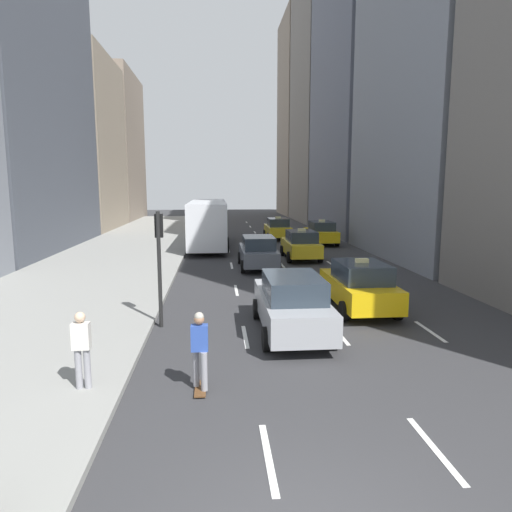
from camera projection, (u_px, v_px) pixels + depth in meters
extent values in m
cube|color=gray|center=(130.00, 249.00, 31.41)|extent=(8.00, 66.00, 0.15)
cube|color=white|center=(268.00, 457.00, 7.39)|extent=(0.12, 2.00, 0.01)
cube|color=white|center=(245.00, 336.00, 13.29)|extent=(0.12, 2.00, 0.01)
cube|color=white|center=(236.00, 290.00, 19.20)|extent=(0.12, 2.00, 0.01)
cube|color=white|center=(232.00, 266.00, 25.11)|extent=(0.12, 2.00, 0.01)
cube|color=white|center=(229.00, 250.00, 31.02)|extent=(0.12, 2.00, 0.01)
cube|color=white|center=(227.00, 240.00, 36.92)|extent=(0.12, 2.00, 0.01)
cube|color=white|center=(225.00, 233.00, 42.83)|extent=(0.12, 2.00, 0.01)
cube|color=white|center=(224.00, 227.00, 48.74)|extent=(0.12, 2.00, 0.01)
cube|color=white|center=(223.00, 222.00, 54.65)|extent=(0.12, 2.00, 0.01)
cube|color=white|center=(434.00, 449.00, 7.62)|extent=(0.12, 2.00, 0.01)
cube|color=white|center=(339.00, 334.00, 13.53)|extent=(0.12, 2.00, 0.01)
cube|color=white|center=(302.00, 289.00, 19.44)|extent=(0.12, 2.00, 0.01)
cube|color=white|center=(282.00, 265.00, 25.35)|extent=(0.12, 2.00, 0.01)
cube|color=white|center=(269.00, 250.00, 31.25)|extent=(0.12, 2.00, 0.01)
cube|color=white|center=(261.00, 240.00, 37.16)|extent=(0.12, 2.00, 0.01)
cube|color=white|center=(255.00, 232.00, 43.07)|extent=(0.12, 2.00, 0.01)
cube|color=white|center=(250.00, 227.00, 48.98)|extent=(0.12, 2.00, 0.01)
cube|color=white|center=(247.00, 222.00, 54.89)|extent=(0.12, 2.00, 0.01)
cube|color=white|center=(430.00, 331.00, 13.77)|extent=(0.12, 2.00, 0.01)
cube|color=white|center=(366.00, 288.00, 19.68)|extent=(0.12, 2.00, 0.01)
cube|color=white|center=(331.00, 264.00, 25.58)|extent=(0.12, 2.00, 0.01)
cube|color=white|center=(310.00, 249.00, 31.49)|extent=(0.12, 2.00, 0.01)
cube|color=white|center=(295.00, 239.00, 37.40)|extent=(0.12, 2.00, 0.01)
cube|color=white|center=(284.00, 232.00, 43.31)|extent=(0.12, 2.00, 0.01)
cube|color=white|center=(276.00, 226.00, 49.22)|extent=(0.12, 2.00, 0.01)
cube|color=white|center=(270.00, 222.00, 55.12)|extent=(0.12, 2.00, 0.01)
cube|color=gray|center=(83.00, 145.00, 44.65)|extent=(6.00, 12.49, 16.68)
cube|color=gray|center=(113.00, 148.00, 57.80)|extent=(6.00, 13.49, 18.17)
cube|color=slate|center=(362.00, 27.00, 40.25)|extent=(6.00, 14.64, 36.54)
cube|color=slate|center=(324.00, 63.00, 54.32)|extent=(6.00, 13.16, 37.78)
cube|color=gray|center=(302.00, 118.00, 68.29)|extent=(6.00, 12.25, 28.73)
cube|color=yellow|center=(277.00, 230.00, 37.55)|extent=(1.80, 4.40, 0.76)
cube|color=#28333D|center=(278.00, 222.00, 37.18)|extent=(1.58, 2.29, 0.64)
cube|color=#F2E599|center=(278.00, 217.00, 37.12)|extent=(0.44, 0.20, 0.14)
cylinder|color=black|center=(265.00, 233.00, 38.87)|extent=(0.22, 0.66, 0.66)
cylinder|color=black|center=(286.00, 233.00, 39.03)|extent=(0.22, 0.66, 0.66)
cylinder|color=black|center=(268.00, 237.00, 36.19)|extent=(0.22, 0.66, 0.66)
cylinder|color=black|center=(291.00, 237.00, 36.34)|extent=(0.22, 0.66, 0.66)
cube|color=yellow|center=(301.00, 247.00, 27.26)|extent=(1.80, 4.40, 0.76)
cube|color=#28333D|center=(302.00, 236.00, 26.89)|extent=(1.58, 2.29, 0.64)
cube|color=#F2E599|center=(302.00, 230.00, 26.83)|extent=(0.44, 0.20, 0.14)
cylinder|color=black|center=(282.00, 251.00, 28.58)|extent=(0.22, 0.66, 0.66)
cylinder|color=black|center=(311.00, 250.00, 28.73)|extent=(0.22, 0.66, 0.66)
cylinder|color=black|center=(289.00, 257.00, 25.90)|extent=(0.22, 0.66, 0.66)
cylinder|color=black|center=(320.00, 257.00, 26.05)|extent=(0.22, 0.66, 0.66)
cube|color=yellow|center=(358.00, 290.00, 16.16)|extent=(1.80, 4.40, 0.76)
cube|color=#28333D|center=(361.00, 272.00, 15.80)|extent=(1.58, 2.29, 0.64)
cube|color=#F2E599|center=(362.00, 261.00, 15.74)|extent=(0.44, 0.20, 0.14)
cylinder|color=black|center=(324.00, 292.00, 17.49)|extent=(0.22, 0.66, 0.66)
cylinder|color=black|center=(370.00, 291.00, 17.64)|extent=(0.22, 0.66, 0.66)
cylinder|color=black|center=(344.00, 311.00, 14.80)|extent=(0.22, 0.66, 0.66)
cylinder|color=black|center=(398.00, 310.00, 14.96)|extent=(0.22, 0.66, 0.66)
cube|color=yellow|center=(321.00, 235.00, 34.22)|extent=(1.80, 4.40, 0.76)
cube|color=#28333D|center=(322.00, 226.00, 33.86)|extent=(1.58, 2.29, 0.64)
cube|color=#F2E599|center=(322.00, 221.00, 33.80)|extent=(0.44, 0.20, 0.14)
cylinder|color=black|center=(305.00, 238.00, 35.55)|extent=(0.22, 0.66, 0.66)
cylinder|color=black|center=(328.00, 238.00, 35.70)|extent=(0.22, 0.66, 0.66)
cylinder|color=black|center=(313.00, 242.00, 32.86)|extent=(0.22, 0.66, 0.66)
cylinder|color=black|center=(337.00, 242.00, 33.02)|extent=(0.22, 0.66, 0.66)
cube|color=#9EA0A5|center=(291.00, 308.00, 13.60)|extent=(1.80, 4.84, 0.82)
cube|color=#28333D|center=(293.00, 287.00, 13.20)|extent=(1.58, 2.52, 0.64)
cylinder|color=black|center=(257.00, 309.00, 15.06)|extent=(0.22, 0.66, 0.66)
cylinder|color=black|center=(310.00, 308.00, 15.21)|extent=(0.22, 0.66, 0.66)
cylinder|color=black|center=(267.00, 339.00, 12.11)|extent=(0.22, 0.66, 0.66)
cylinder|color=black|center=(333.00, 337.00, 12.26)|extent=(0.22, 0.66, 0.66)
cube|color=#565B66|center=(258.00, 255.00, 24.31)|extent=(1.80, 4.55, 0.76)
cube|color=#28333D|center=(259.00, 242.00, 23.94)|extent=(1.58, 2.37, 0.64)
cylinder|color=black|center=(240.00, 258.00, 25.68)|extent=(0.22, 0.66, 0.66)
cylinder|color=black|center=(272.00, 258.00, 25.84)|extent=(0.22, 0.66, 0.66)
cylinder|color=black|center=(243.00, 267.00, 22.91)|extent=(0.22, 0.66, 0.66)
cylinder|color=black|center=(278.00, 266.00, 23.06)|extent=(0.22, 0.66, 0.66)
cube|color=silver|center=(208.00, 222.00, 32.84)|extent=(2.50, 11.60, 2.90)
cube|color=#28333D|center=(209.00, 212.00, 38.45)|extent=(2.30, 0.12, 1.40)
cube|color=#28333D|center=(191.00, 217.00, 32.68)|extent=(0.08, 9.86, 1.10)
cube|color=yellow|center=(209.00, 201.00, 38.31)|extent=(1.50, 0.10, 0.36)
cylinder|color=black|center=(194.00, 234.00, 36.47)|extent=(0.30, 1.00, 1.00)
cylinder|color=black|center=(225.00, 234.00, 36.69)|extent=(0.30, 1.00, 1.00)
cylinder|color=black|center=(188.00, 245.00, 29.79)|extent=(0.30, 1.00, 1.00)
cylinder|color=black|center=(227.00, 245.00, 30.00)|extent=(0.30, 1.00, 1.00)
cube|color=brown|center=(200.00, 389.00, 9.78)|extent=(0.24, 0.80, 0.03)
cylinder|color=black|center=(201.00, 384.00, 10.06)|extent=(0.18, 0.05, 0.05)
cylinder|color=black|center=(200.00, 396.00, 9.51)|extent=(0.18, 0.05, 0.05)
cylinder|color=gray|center=(196.00, 367.00, 9.82)|extent=(0.14, 0.14, 0.84)
cylinder|color=gray|center=(204.00, 371.00, 9.60)|extent=(0.14, 0.14, 0.84)
cube|color=#2D4CA5|center=(199.00, 338.00, 9.61)|extent=(0.36, 0.22, 0.56)
sphere|color=#9E7051|center=(199.00, 320.00, 9.54)|extent=(0.22, 0.22, 0.22)
sphere|color=#B2AD9E|center=(199.00, 317.00, 9.53)|extent=(0.20, 0.20, 0.20)
cylinder|color=gray|center=(79.00, 369.00, 9.51)|extent=(0.14, 0.14, 0.86)
cylinder|color=gray|center=(87.00, 368.00, 9.52)|extent=(0.14, 0.14, 0.86)
cube|color=silver|center=(81.00, 336.00, 9.40)|extent=(0.36, 0.22, 0.56)
sphere|color=beige|center=(80.00, 317.00, 9.34)|extent=(0.22, 0.22, 0.22)
cylinder|color=black|center=(159.00, 270.00, 13.95)|extent=(0.12, 0.12, 3.60)
cube|color=black|center=(159.00, 226.00, 13.92)|extent=(0.24, 0.20, 0.72)
sphere|color=red|center=(159.00, 218.00, 13.99)|extent=(0.14, 0.14, 0.14)
sphere|color=#4C3F14|center=(159.00, 225.00, 14.03)|extent=(0.14, 0.14, 0.14)
sphere|color=#198C2D|center=(159.00, 233.00, 14.06)|extent=(0.14, 0.14, 0.14)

